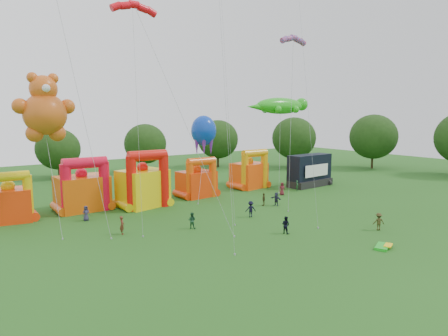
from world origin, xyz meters
TOP-DOWN VIEW (x-y plane):
  - ground at (0.00, 0.00)m, footprint 160.00×160.00m
  - tree_ring at (-1.15, 0.60)m, footprint 121.02×123.10m
  - bouncy_castle_0 at (-19.42, 28.79)m, footprint 4.91×4.17m
  - bouncy_castle_1 at (-11.39, 29.63)m, footprint 5.97×4.90m
  - bouncy_castle_2 at (-4.54, 27.19)m, footprint 6.39×5.58m
  - bouncy_castle_3 at (4.05, 28.44)m, footprint 5.16×4.34m
  - bouncy_castle_4 at (14.33, 29.45)m, footprint 5.69×4.91m
  - stage_trailer at (23.20, 25.15)m, footprint 8.19×3.56m
  - teddy_bear_kite at (-16.29, 23.55)m, footprint 5.84×6.83m
  - gecko_kite at (18.24, 26.95)m, footprint 12.76×7.74m
  - octopus_kite at (4.08, 27.22)m, footprint 5.46×6.09m
  - parafoil_kites at (-4.86, 15.37)m, footprint 31.57×9.55m
  - diamond_kites at (-1.73, 14.04)m, footprint 18.40×15.54m
  - folded_kite_bundle at (6.05, 0.56)m, footprint 2.23×1.72m
  - spectator_0 at (-12.56, 24.56)m, footprint 0.86×0.61m
  - spectator_1 at (-11.15, 17.51)m, footprint 0.61×0.76m
  - spectator_2 at (-4.59, 15.34)m, footprint 1.03×1.03m
  - spectator_3 at (3.15, 15.38)m, footprint 1.37×1.12m
  - spectator_4 at (8.07, 18.84)m, footprint 0.98×0.92m
  - spectator_5 at (9.33, 17.89)m, footprint 0.82×1.67m
  - spectator_6 at (14.56, 22.36)m, footprint 1.05×0.86m
  - spectator_7 at (18.46, 23.21)m, footprint 0.67×0.71m
  - spectator_8 at (2.06, 8.59)m, footprint 0.85×0.98m
  - spectator_9 at (10.49, 4.02)m, footprint 1.32×1.16m

SIDE VIEW (x-z plane):
  - ground at x=0.00m, z-range 0.00..0.00m
  - folded_kite_bundle at x=6.05m, z-range -0.02..0.29m
  - spectator_4 at x=8.07m, z-range 0.00..1.62m
  - spectator_7 at x=18.46m, z-range 0.00..1.63m
  - spectator_0 at x=-12.56m, z-range 0.00..1.66m
  - spectator_2 at x=-4.59m, z-range 0.00..1.68m
  - spectator_8 at x=2.06m, z-range 0.00..1.72m
  - spectator_5 at x=9.33m, z-range 0.00..1.73m
  - spectator_9 at x=10.49m, z-range 0.00..1.77m
  - spectator_1 at x=-11.15m, z-range 0.00..1.82m
  - spectator_6 at x=14.56m, z-range 0.00..1.85m
  - spectator_3 at x=3.15m, z-range 0.00..1.85m
  - bouncy_castle_3 at x=4.05m, z-range -0.67..4.99m
  - bouncy_castle_0 at x=-19.42m, z-range -0.65..4.98m
  - bouncy_castle_4 at x=14.33m, z-range -0.74..5.42m
  - stage_trailer at x=23.20m, z-range -0.09..5.05m
  - bouncy_castle_1 at x=-11.39m, z-range -0.80..5.77m
  - bouncy_castle_2 at x=-4.54m, z-range -0.88..6.34m
  - octopus_kite at x=4.08m, z-range -0.43..11.04m
  - tree_ring at x=-1.15m, z-range 0.22..12.30m
  - gecko_kite at x=18.24m, z-range 0.30..14.60m
  - parafoil_kites at x=-4.86m, z-range -1.12..23.39m
  - teddy_bear_kite at x=-16.29m, z-range 3.47..19.17m
  - diamond_kites at x=-1.73m, z-range -1.22..30.98m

